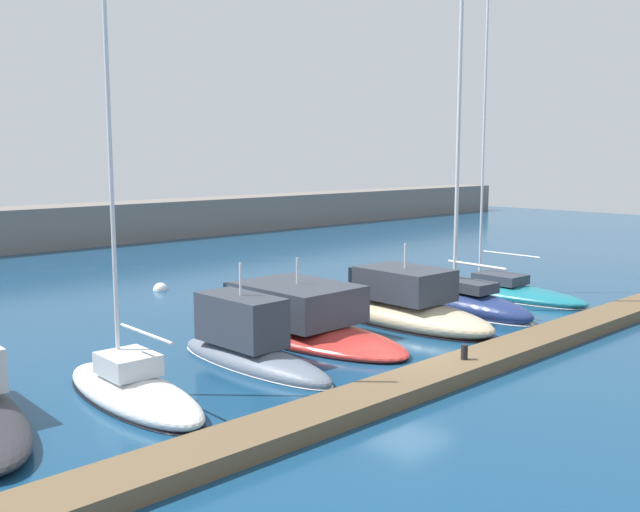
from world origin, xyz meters
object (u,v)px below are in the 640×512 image
object	(u,v)px
sailboat_navy_sixth	(459,302)
sailboat_teal_seventh	(496,289)
motorboat_red_fourth	(291,320)
motorboat_sand_fifth	(399,307)
dock_bollard	(464,352)
sailboat_white_second	(133,390)
mooring_buoy_white	(161,290)
motorboat_slate_third	(248,345)

from	to	relation	value
sailboat_navy_sixth	sailboat_teal_seventh	distance (m)	4.15
motorboat_red_fourth	motorboat_sand_fifth	size ratio (longest dim) A/B	1.21
motorboat_sand_fifth	sailboat_navy_sixth	size ratio (longest dim) A/B	0.67
sailboat_teal_seventh	dock_bollard	xyz separation A→B (m)	(-11.04, -6.04, 0.38)
sailboat_white_second	motorboat_red_fourth	world-z (taller)	sailboat_white_second
motorboat_red_fourth	mooring_buoy_white	xyz separation A→B (m)	(1.11, 10.56, -0.51)
motorboat_red_fourth	sailboat_white_second	bearing A→B (deg)	107.32
motorboat_slate_third	dock_bollard	xyz separation A→B (m)	(3.94, -5.11, 0.06)
mooring_buoy_white	sailboat_white_second	bearing A→B (deg)	-123.99
sailboat_white_second	motorboat_slate_third	bearing A→B (deg)	-80.07
sailboat_white_second	sailboat_navy_sixth	size ratio (longest dim) A/B	0.86
motorboat_sand_fifth	mooring_buoy_white	bearing A→B (deg)	16.07
dock_bollard	motorboat_slate_third	bearing A→B (deg)	127.65
motorboat_sand_fifth	dock_bollard	bearing A→B (deg)	147.65
mooring_buoy_white	dock_bollard	distance (m)	17.58
motorboat_slate_third	sailboat_white_second	bearing A→B (deg)	97.14
mooring_buoy_white	dock_bollard	world-z (taller)	dock_bollard
sailboat_white_second	dock_bollard	world-z (taller)	sailboat_white_second
motorboat_red_fourth	sailboat_teal_seventh	distance (m)	11.61
sailboat_navy_sixth	sailboat_teal_seventh	xyz separation A→B (m)	(4.06, 0.86, -0.12)
sailboat_white_second	motorboat_sand_fifth	xyz separation A→B (m)	(11.94, 1.09, 0.28)
motorboat_sand_fifth	mooring_buoy_white	world-z (taller)	motorboat_sand_fifth
sailboat_white_second	sailboat_navy_sixth	bearing A→B (deg)	-85.46
motorboat_slate_third	sailboat_teal_seventh	bearing A→B (deg)	-87.16
motorboat_sand_fifth	sailboat_navy_sixth	bearing A→B (deg)	-96.47
motorboat_red_fourth	motorboat_sand_fifth	xyz separation A→B (m)	(4.26, -1.39, 0.06)
motorboat_red_fourth	mooring_buoy_white	distance (m)	10.63
sailboat_navy_sixth	sailboat_teal_seventh	world-z (taller)	sailboat_teal_seventh
motorboat_sand_fifth	motorboat_slate_third	bearing A→B (deg)	95.06
sailboat_navy_sixth	sailboat_teal_seventh	bearing A→B (deg)	-73.24
mooring_buoy_white	dock_bollard	bearing A→B (deg)	-91.92
motorboat_slate_third	sailboat_teal_seventh	size ratio (longest dim) A/B	0.39
motorboat_sand_fifth	dock_bollard	world-z (taller)	motorboat_sand_fifth
sailboat_teal_seventh	motorboat_slate_third	bearing A→B (deg)	94.63
motorboat_sand_fifth	dock_bollard	xyz separation A→B (m)	(-3.74, -5.62, 0.06)
sailboat_teal_seventh	dock_bollard	world-z (taller)	sailboat_teal_seventh
motorboat_slate_third	motorboat_red_fourth	size ratio (longest dim) A/B	0.63
sailboat_navy_sixth	dock_bollard	world-z (taller)	sailboat_navy_sixth
motorboat_sand_fifth	sailboat_navy_sixth	world-z (taller)	sailboat_navy_sixth
motorboat_slate_third	mooring_buoy_white	xyz separation A→B (m)	(4.53, 12.45, -0.58)
sailboat_white_second	mooring_buoy_white	distance (m)	15.73
sailboat_navy_sixth	motorboat_red_fourth	bearing A→B (deg)	81.04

